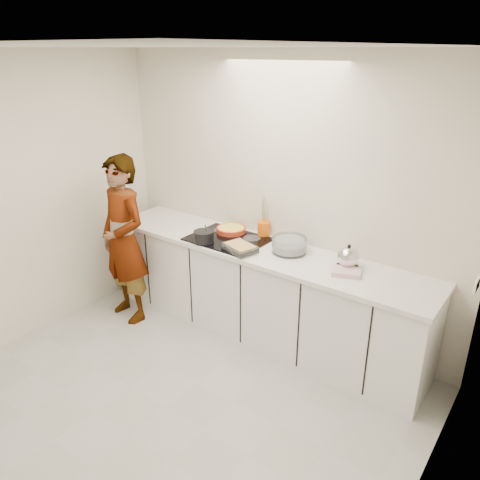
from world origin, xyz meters
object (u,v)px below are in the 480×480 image
Objects in this scene: saucepan at (204,236)px; kettle at (348,258)px; hob at (228,239)px; baking_dish at (240,247)px; cook at (124,240)px; tart_dish at (231,229)px; mixing_bowl at (289,245)px; utensil_crock at (264,229)px.

kettle is at bearing 12.80° from saucepan.
hob is 0.31m from baking_dish.
baking_dish is 1.22m from cook.
mixing_bowl is at bearing -4.92° from tart_dish.
hob is 3.13× the size of kettle.
mixing_bowl is 0.24× the size of cook.
baking_dish is 0.83× the size of mixing_bowl.
baking_dish is at bearing 24.69° from cook.
saucepan is at bearing -123.87° from hob.
saucepan is at bearing -98.90° from tart_dish.
saucepan is (-0.05, -0.35, 0.03)m from tart_dish.
utensil_crock is at bearing 169.29° from kettle.
tart_dish is 0.33m from utensil_crock.
baking_dish is 1.47× the size of kettle.
cook is at bearing -159.09° from saucepan.
saucepan is 0.86× the size of kettle.
kettle is (1.17, 0.10, 0.08)m from hob.
baking_dish is (0.34, -0.31, 0.00)m from tart_dish.
saucepan is 1.33m from kettle.
hob is at bearing 56.13° from saucepan.
saucepan is 0.49× the size of mixing_bowl.
mixing_bowl is 2.76× the size of utensil_crock.
hob is at bearing 37.29° from cook.
hob is at bearing -128.18° from utensil_crock.
hob is 0.24m from saucepan.
baking_dish is (0.39, 0.03, -0.02)m from saucepan.
kettle is 2.17m from cook.
hob is at bearing 148.71° from baking_dish.
kettle is at bearing -10.71° from utensil_crock.
hob is 1.04m from cook.
tart_dish is at bearing 175.08° from mixing_bowl.
tart_dish is 1.25m from kettle.
cook is at bearing -164.20° from baking_dish.
utensil_crock is (0.30, 0.13, 0.03)m from tart_dish.
tart_dish reaches higher than hob.
cook reaches higher than baking_dish.
baking_dish is 0.44m from mixing_bowl.
saucepan reaches higher than tart_dish.
utensil_crock is at bearing 95.46° from baking_dish.
kettle reaches higher than mixing_bowl.
tart_dish is 0.90× the size of mixing_bowl.
kettle is 0.14× the size of cook.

